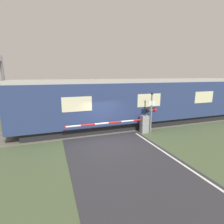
{
  "coord_description": "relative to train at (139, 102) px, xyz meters",
  "views": [
    {
      "loc": [
        -3.28,
        -9.8,
        4.19
      ],
      "look_at": [
        0.81,
        1.62,
        1.61
      ],
      "focal_mm": 28.0,
      "sensor_mm": 36.0,
      "label": 1
    }
  ],
  "objects": [
    {
      "name": "ground_plane",
      "position": [
        -3.71,
        -3.05,
        -1.97
      ],
      "size": [
        80.0,
        80.0,
        0.0
      ],
      "primitive_type": "plane",
      "color": "#475638"
    },
    {
      "name": "track_bed",
      "position": [
        -3.71,
        0.0,
        -1.95
      ],
      "size": [
        36.0,
        3.2,
        0.13
      ],
      "color": "#666056",
      "rests_on": "ground_plane"
    },
    {
      "name": "train",
      "position": [
        0.0,
        0.0,
        0.0
      ],
      "size": [
        19.49,
        3.19,
        3.85
      ],
      "color": "black",
      "rests_on": "ground_plane"
    },
    {
      "name": "crossing_barrier",
      "position": [
        -1.03,
        -2.03,
        -1.26
      ],
      "size": [
        6.03,
        0.44,
        1.3
      ],
      "color": "gray",
      "rests_on": "ground_plane"
    },
    {
      "name": "signal_post",
      "position": [
        -0.24,
        -2.33,
        -0.26
      ],
      "size": [
        0.84,
        0.26,
        3.0
      ],
      "color": "gray",
      "rests_on": "ground_plane"
    },
    {
      "name": "catenary_pole",
      "position": [
        -10.1,
        1.96,
        0.94
      ],
      "size": [
        0.2,
        1.9,
        5.54
      ],
      "color": "slate",
      "rests_on": "ground_plane"
    }
  ]
}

